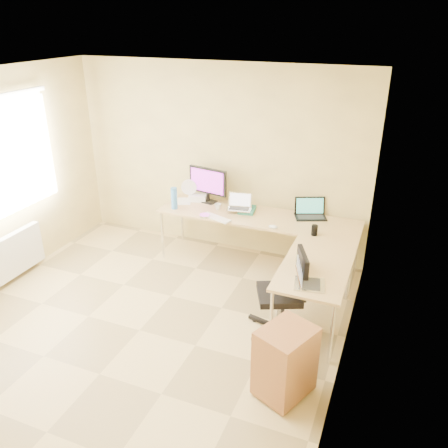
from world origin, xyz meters
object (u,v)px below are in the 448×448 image
at_px(laptop_center, 239,202).
at_px(laptop_return, 310,275).
at_px(desk_return, 314,294).
at_px(mug, 218,207).
at_px(monitor, 208,185).
at_px(laptop_black, 311,209).
at_px(keyboard, 216,218).
at_px(water_bottle, 174,198).
at_px(desk_fan, 190,190).
at_px(cabinet, 285,361).
at_px(desk_main, 257,241).
at_px(office_chair, 279,291).

height_order(laptop_center, laptop_return, laptop_center).
xyz_separation_m(desk_return, mug, (-1.54, 1.00, 0.41)).
bearing_deg(laptop_return, laptop_center, 30.08).
distance_m(monitor, laptop_black, 1.45).
distance_m(laptop_black, keyboard, 1.23).
distance_m(keyboard, water_bottle, 0.68).
bearing_deg(water_bottle, laptop_return, -30.16).
bearing_deg(desk_fan, cabinet, -71.14).
bearing_deg(cabinet, keyboard, 151.12).
bearing_deg(laptop_black, laptop_center, 169.37).
bearing_deg(mug, laptop_return, -42.28).
bearing_deg(keyboard, monitor, 143.77).
relative_size(mug, cabinet, 0.14).
bearing_deg(desk_main, laptop_center, 177.15).
bearing_deg(monitor, office_chair, -35.12).
bearing_deg(laptop_black, water_bottle, 170.15).
xyz_separation_m(desk_main, office_chair, (0.66, -1.29, 0.14)).
xyz_separation_m(monitor, office_chair, (1.46, -1.49, -0.48)).
bearing_deg(office_chair, laptop_black, 66.86).
height_order(keyboard, laptop_return, laptop_return).
bearing_deg(water_bottle, mug, 18.25).
xyz_separation_m(mug, water_bottle, (-0.56, -0.18, 0.11)).
bearing_deg(water_bottle, laptop_center, 13.12).
xyz_separation_m(monitor, water_bottle, (-0.33, -0.39, -0.10)).
xyz_separation_m(desk_main, mug, (-0.57, -0.00, 0.41)).
relative_size(laptop_return, office_chair, 0.36).
bearing_deg(water_bottle, desk_fan, 81.97).
bearing_deg(desk_return, laptop_center, 140.77).
bearing_deg(water_bottle, office_chair, -31.51).
xyz_separation_m(laptop_black, office_chair, (0.01, -1.49, -0.35)).
distance_m(laptop_return, office_chair, 0.49).
distance_m(laptop_center, office_chair, 1.64).
distance_m(desk_return, mug, 1.88).
bearing_deg(mug, desk_return, -32.93).
bearing_deg(office_chair, monitor, 110.90).
bearing_deg(cabinet, monitor, 150.39).
relative_size(laptop_return, cabinet, 0.52).
height_order(laptop_return, cabinet, laptop_return).
xyz_separation_m(laptop_center, laptop_black, (0.92, 0.19, -0.02)).
bearing_deg(office_chair, laptop_return, -45.78).
xyz_separation_m(desk_fan, cabinet, (2.03, -2.34, -0.51)).
xyz_separation_m(water_bottle, laptop_return, (2.12, -1.23, -0.03)).
bearing_deg(laptop_center, mug, 171.92).
bearing_deg(mug, office_chair, -46.21).
distance_m(desk_main, desk_return, 1.40).
bearing_deg(laptop_black, office_chair, -111.61).
distance_m(desk_fan, cabinet, 3.14).
bearing_deg(mug, laptop_center, 2.97).
relative_size(office_chair, cabinet, 1.45).
relative_size(keyboard, desk_fan, 1.53).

